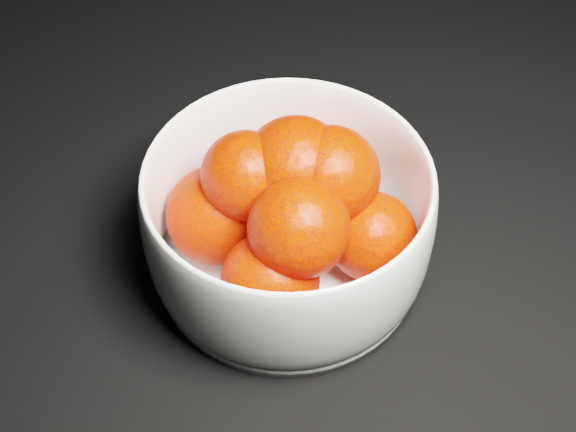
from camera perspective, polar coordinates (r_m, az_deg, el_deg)
The scene contains 3 objects.
ground at distance 0.69m, azimuth -5.67°, elevation 3.98°, with size 3.00×3.00×0.00m, color black.
bowl at distance 0.57m, azimuth -0.00°, elevation -0.33°, with size 0.21×0.21×0.10m.
orange_pile at distance 0.56m, azimuth 0.12°, elevation 0.75°, with size 0.17×0.16×0.11m.
Camera 1 is at (0.34, -0.35, 0.49)m, focal length 50.00 mm.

